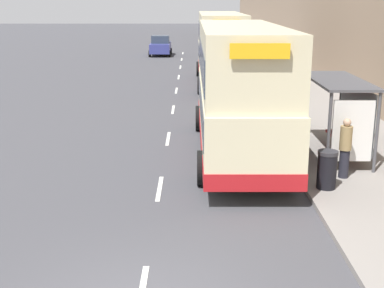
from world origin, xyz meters
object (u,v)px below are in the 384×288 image
car_0 (162,46)px  litter_bin (329,170)px  bus_shelter (346,104)px  pedestrian_at_shelter (372,116)px  double_decker_bus_ahead (222,47)px  pedestrian_2 (362,121)px  pedestrian_3 (347,148)px  double_decker_bus_near (241,88)px

car_0 → litter_bin: bearing=100.2°
bus_shelter → pedestrian_at_shelter: (1.63, 2.22, -0.88)m
double_decker_bus_ahead → pedestrian_2: size_ratio=6.37×
double_decker_bus_ahead → litter_bin: size_ratio=10.45×
pedestrian_at_shelter → pedestrian_3: size_ratio=0.97×
litter_bin → car_0: bearing=100.2°
litter_bin → double_decker_bus_near: bearing=118.9°
double_decker_bus_near → litter_bin: 4.59m
bus_shelter → pedestrian_2: bearing=55.2°
bus_shelter → pedestrian_2: (0.99, 1.43, -0.86)m
pedestrian_2 → pedestrian_3: pedestrian_3 is taller
car_0 → pedestrian_2: bearing=105.3°
double_decker_bus_near → pedestrian_2: size_ratio=5.86×
pedestrian_2 → car_0: bearing=105.3°
double_decker_bus_ahead → pedestrian_3: 18.49m
car_0 → pedestrian_3: (7.31, -35.83, 0.13)m
bus_shelter → pedestrian_3: (-0.50, -2.13, -0.85)m
pedestrian_3 → bus_shelter: bearing=76.6°
double_decker_bus_ahead → car_0: 18.24m
double_decker_bus_ahead → car_0: bearing=104.9°
car_0 → litter_bin: 37.32m
double_decker_bus_near → litter_bin: bearing=-61.1°
bus_shelter → pedestrian_3: bearing=-103.4°
double_decker_bus_near → litter_bin: size_ratio=9.61×
pedestrian_at_shelter → car_0: bearing=106.7°
bus_shelter → litter_bin: bus_shelter is taller
double_decker_bus_near → car_0: size_ratio=2.62×
car_0 → bus_shelter: bearing=103.1°
pedestrian_3 → litter_bin: bearing=-128.4°
double_decker_bus_ahead → litter_bin: (1.91, -19.16, -1.62)m
double_decker_bus_near → pedestrian_2: 4.52m
double_decker_bus_near → double_decker_bus_ahead: same height
bus_shelter → pedestrian_at_shelter: size_ratio=2.50×
double_decker_bus_ahead → pedestrian_at_shelter: (4.77, -13.91, -1.29)m
double_decker_bus_ahead → pedestrian_at_shelter: double_decker_bus_ahead is taller
pedestrian_3 → litter_bin: 1.21m
bus_shelter → car_0: size_ratio=1.09×
bus_shelter → double_decker_bus_near: (-3.30, 0.73, 0.41)m
litter_bin → pedestrian_2: bearing=63.6°
double_decker_bus_near → pedestrian_at_shelter: bearing=16.8°
pedestrian_3 → litter_bin: size_ratio=1.66×
car_0 → pedestrian_2: size_ratio=2.23×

